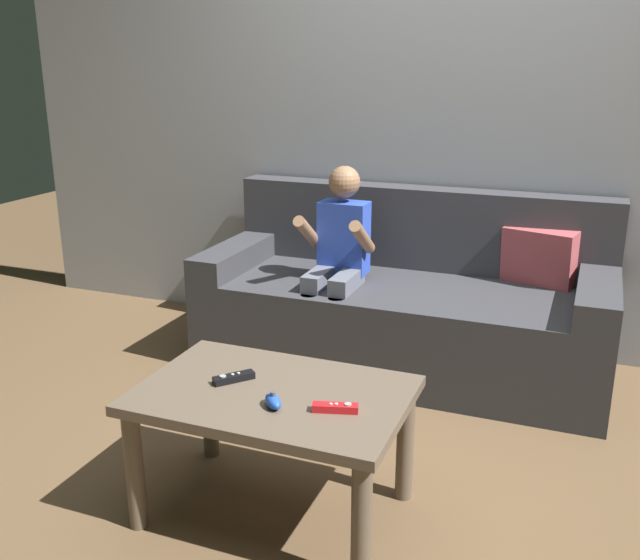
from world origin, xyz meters
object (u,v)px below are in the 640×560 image
at_px(coffee_table, 273,411).
at_px(game_remote_red_far_corner, 335,408).
at_px(game_remote_black_near_edge, 234,378).
at_px(nunchuk_blue, 273,401).
at_px(couch, 406,307).
at_px(person_seated_on_couch, 337,257).

distance_m(coffee_table, game_remote_red_far_corner, 0.26).
bearing_deg(game_remote_red_far_corner, game_remote_black_near_edge, 169.11).
relative_size(nunchuk_blue, game_remote_red_far_corner, 0.66).
distance_m(couch, game_remote_black_near_edge, 1.39).
relative_size(game_remote_black_near_edge, nunchuk_blue, 1.35).
height_order(person_seated_on_couch, nunchuk_blue, person_seated_on_couch).
xyz_separation_m(coffee_table, nunchuk_blue, (0.05, -0.10, 0.10)).
height_order(coffee_table, game_remote_black_near_edge, game_remote_black_near_edge).
height_order(couch, game_remote_red_far_corner, couch).
height_order(coffee_table, game_remote_red_far_corner, game_remote_red_far_corner).
height_order(person_seated_on_couch, game_remote_red_far_corner, person_seated_on_couch).
xyz_separation_m(couch, nunchuk_blue, (-0.03, -1.47, 0.18)).
bearing_deg(person_seated_on_couch, game_remote_black_near_edge, -86.83).
bearing_deg(game_remote_black_near_edge, nunchuk_blue, -30.71).
xyz_separation_m(person_seated_on_couch, game_remote_red_far_corner, (0.45, -1.25, -0.11)).
bearing_deg(coffee_table, game_remote_black_near_edge, 174.51).
xyz_separation_m(person_seated_on_couch, game_remote_black_near_edge, (0.06, -1.17, -0.11)).
xyz_separation_m(couch, person_seated_on_couch, (-0.30, -0.18, 0.27)).
height_order(nunchuk_blue, game_remote_red_far_corner, nunchuk_blue).
bearing_deg(couch, game_remote_red_far_corner, -83.81).
height_order(couch, game_remote_black_near_edge, couch).
bearing_deg(person_seated_on_couch, nunchuk_blue, -78.40).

